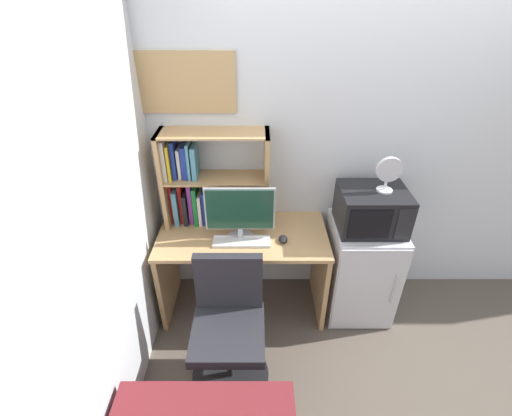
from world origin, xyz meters
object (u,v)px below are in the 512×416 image
keyboard (242,241)px  wall_corkboard (187,83)px  computer_mouse (283,239)px  desk_chair (229,332)px  desk_fan (389,173)px  hutch_bookshelf (199,181)px  mini_fridge (360,269)px  monitor (240,213)px  microwave (372,209)px

keyboard → wall_corkboard: bearing=131.7°
computer_mouse → wall_corkboard: size_ratio=0.14×
desk_chair → wall_corkboard: wall_corkboard is taller
desk_fan → hutch_bookshelf: bearing=171.3°
mini_fridge → hutch_bookshelf: bearing=171.0°
monitor → computer_mouse: bearing=-5.1°
hutch_bookshelf → wall_corkboard: bearing=109.4°
keyboard → microwave: (0.94, 0.10, 0.21)m
mini_fridge → wall_corkboard: wall_corkboard is taller
monitor → desk_fan: desk_fan is taller
monitor → computer_mouse: size_ratio=5.33×
wall_corkboard → computer_mouse: bearing=-30.5°
computer_mouse → desk_fan: 0.86m
monitor → computer_mouse: (0.31, -0.03, -0.21)m
microwave → wall_corkboard: size_ratio=0.73×
computer_mouse → wall_corkboard: (-0.66, 0.39, 1.02)m
monitor → desk_fan: bearing=3.0°
desk_chair → microwave: bearing=31.2°
microwave → keyboard: bearing=-173.9°
computer_mouse → monitor: bearing=174.9°
hutch_bookshelf → computer_mouse: hutch_bookshelf is taller
hutch_bookshelf → monitor: size_ratio=1.59×
monitor → microwave: monitor is taller
hutch_bookshelf → mini_fridge: (1.26, -0.20, -0.69)m
hutch_bookshelf → microwave: bearing=-8.9°
wall_corkboard → desk_chair: bearing=-72.7°
desk_chair → wall_corkboard: bearing=107.3°
hutch_bookshelf → desk_fan: hutch_bookshelf is taller
hutch_bookshelf → desk_chair: hutch_bookshelf is taller
computer_mouse → desk_chair: desk_chair is taller
hutch_bookshelf → desk_chair: (0.25, -0.81, -0.70)m
keyboard → desk_fan: 1.13m
computer_mouse → microwave: bearing=7.7°
microwave → mini_fridge: bearing=-90.1°
keyboard → desk_chair: size_ratio=0.45×
mini_fridge → wall_corkboard: size_ratio=1.26×
mini_fridge → desk_fan: bearing=-2.6°
desk_fan → wall_corkboard: size_ratio=0.39×
desk_fan → mini_fridge: bearing=177.4°
monitor → keyboard: 0.23m
monitor → mini_fridge: 1.11m
mini_fridge → microwave: bearing=89.9°
hutch_bookshelf → monitor: 0.42m
wall_corkboard → mini_fridge: bearing=-13.3°
mini_fridge → desk_chair: desk_chair is taller
microwave → desk_fan: size_ratio=1.85×
keyboard → monitor: bearing=102.7°
monitor → desk_fan: 1.05m
computer_mouse → wall_corkboard: bearing=149.5°
hutch_bookshelf → desk_chair: 1.10m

